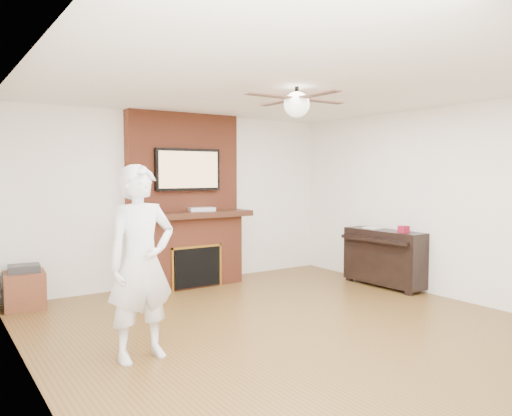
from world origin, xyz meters
TOP-DOWN VIEW (x-y plane):
  - room_shell at (0.00, 0.00)m, footprint 5.36×5.86m
  - fireplace at (0.00, 2.55)m, footprint 1.78×0.64m
  - tv at (0.00, 2.50)m, footprint 1.00×0.08m
  - ceiling_fan at (-0.00, 0.00)m, footprint 1.21×1.21m
  - person at (-1.62, 0.12)m, footprint 0.66×0.47m
  - side_table at (-2.20, 2.48)m, footprint 0.50×0.50m
  - piano at (2.30, 0.87)m, footprint 0.51×1.26m
  - cable_box at (0.18, 2.45)m, footprint 0.40×0.28m
  - candle_orange at (-0.09, 2.32)m, footprint 0.08×0.08m
  - candle_green at (-0.02, 2.34)m, footprint 0.08×0.08m
  - candle_cream at (0.20, 2.29)m, footprint 0.08×0.08m
  - candle_blue at (0.21, 2.30)m, footprint 0.06×0.06m

SIDE VIEW (x-z plane):
  - candle_blue at x=0.21m, z-range 0.00..0.07m
  - candle_green at x=-0.02m, z-range 0.00..0.10m
  - candle_orange at x=-0.09m, z-range 0.00..0.11m
  - candle_cream at x=0.20m, z-range 0.00..0.12m
  - side_table at x=-2.20m, z-range -0.02..0.51m
  - piano at x=2.30m, z-range -0.02..0.89m
  - person at x=-1.62m, z-range 0.00..1.71m
  - fireplace at x=0.00m, z-range -0.25..2.25m
  - cable_box at x=0.18m, z-range 1.08..1.13m
  - room_shell at x=0.00m, z-range -0.18..2.68m
  - tv at x=0.00m, z-range 1.38..1.98m
  - ceiling_fan at x=0.00m, z-range 2.18..2.49m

